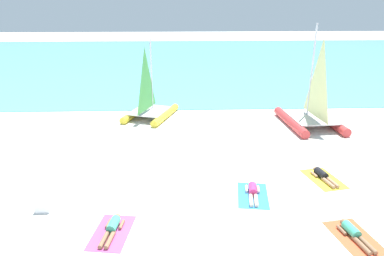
{
  "coord_description": "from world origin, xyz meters",
  "views": [
    {
      "loc": [
        -0.63,
        -10.36,
        6.91
      ],
      "look_at": [
        0.0,
        5.55,
        1.2
      ],
      "focal_mm": 34.11,
      "sensor_mm": 36.0,
      "label": 1
    }
  ],
  "objects_px": {
    "sailboat_red": "(312,112)",
    "towel_center_right": "(355,238)",
    "cooler_box": "(43,206)",
    "sunbather_rightmost": "(323,175)",
    "sunbather_leftmost": "(112,228)",
    "sunbather_center_right": "(354,233)",
    "towel_leftmost": "(112,232)",
    "towel_rightmost": "(324,179)",
    "sailboat_yellow": "(150,106)",
    "towel_center_left": "(253,195)",
    "sunbather_center_left": "(253,191)"
  },
  "relations": [
    {
      "from": "towel_center_right",
      "to": "cooler_box",
      "type": "xyz_separation_m",
      "value": [
        -9.98,
        1.89,
        0.17
      ]
    },
    {
      "from": "sunbather_center_right",
      "to": "towel_rightmost",
      "type": "xyz_separation_m",
      "value": [
        0.52,
        3.74,
        -0.13
      ]
    },
    {
      "from": "towel_rightmost",
      "to": "towel_center_left",
      "type": "bearing_deg",
      "value": -159.43
    },
    {
      "from": "sunbather_center_left",
      "to": "towel_center_right",
      "type": "height_order",
      "value": "sunbather_center_left"
    },
    {
      "from": "towel_leftmost",
      "to": "sailboat_yellow",
      "type": "bearing_deg",
      "value": 88.07
    },
    {
      "from": "towel_center_left",
      "to": "towel_rightmost",
      "type": "relative_size",
      "value": 1.0
    },
    {
      "from": "towel_rightmost",
      "to": "cooler_box",
      "type": "distance_m",
      "value": 10.66
    },
    {
      "from": "towel_center_left",
      "to": "towel_rightmost",
      "type": "distance_m",
      "value": 3.32
    },
    {
      "from": "towel_center_left",
      "to": "sunbather_rightmost",
      "type": "height_order",
      "value": "sunbather_rightmost"
    },
    {
      "from": "sunbather_center_right",
      "to": "sunbather_rightmost",
      "type": "bearing_deg",
      "value": 73.04
    },
    {
      "from": "sunbather_leftmost",
      "to": "sunbather_center_left",
      "type": "bearing_deg",
      "value": 31.23
    },
    {
      "from": "sailboat_yellow",
      "to": "sunbather_leftmost",
      "type": "bearing_deg",
      "value": -72.71
    },
    {
      "from": "sailboat_red",
      "to": "sunbather_center_left",
      "type": "height_order",
      "value": "sailboat_red"
    },
    {
      "from": "sunbather_center_left",
      "to": "sunbather_center_right",
      "type": "relative_size",
      "value": 1.0
    },
    {
      "from": "sailboat_yellow",
      "to": "sunbather_leftmost",
      "type": "distance_m",
      "value": 11.56
    },
    {
      "from": "sunbather_leftmost",
      "to": "towel_rightmost",
      "type": "distance_m",
      "value": 8.56
    },
    {
      "from": "sunbather_leftmost",
      "to": "sunbather_center_right",
      "type": "height_order",
      "value": "same"
    },
    {
      "from": "towel_leftmost",
      "to": "sunbather_rightmost",
      "type": "distance_m",
      "value": 8.6
    },
    {
      "from": "towel_leftmost",
      "to": "towel_rightmost",
      "type": "bearing_deg",
      "value": 22.2
    },
    {
      "from": "sailboat_red",
      "to": "sunbather_center_left",
      "type": "bearing_deg",
      "value": -126.52
    },
    {
      "from": "sailboat_red",
      "to": "towel_center_right",
      "type": "xyz_separation_m",
      "value": [
        -2.2,
        -10.25,
        -0.83
      ]
    },
    {
      "from": "sailboat_red",
      "to": "cooler_box",
      "type": "bearing_deg",
      "value": -149.62
    },
    {
      "from": "cooler_box",
      "to": "towel_center_right",
      "type": "bearing_deg",
      "value": -10.74
    },
    {
      "from": "towel_center_right",
      "to": "towel_rightmost",
      "type": "distance_m",
      "value": 3.84
    },
    {
      "from": "towel_leftmost",
      "to": "towel_rightmost",
      "type": "xyz_separation_m",
      "value": [
        7.95,
        3.25,
        0.0
      ]
    },
    {
      "from": "sunbather_leftmost",
      "to": "sunbather_center_right",
      "type": "relative_size",
      "value": 1.0
    },
    {
      "from": "towel_center_right",
      "to": "cooler_box",
      "type": "height_order",
      "value": "cooler_box"
    },
    {
      "from": "towel_center_left",
      "to": "cooler_box",
      "type": "distance_m",
      "value": 7.42
    },
    {
      "from": "towel_center_left",
      "to": "sunbather_center_left",
      "type": "height_order",
      "value": "sunbather_center_left"
    },
    {
      "from": "sailboat_yellow",
      "to": "sunbather_center_left",
      "type": "bearing_deg",
      "value": -45.57
    },
    {
      "from": "sunbather_leftmost",
      "to": "cooler_box",
      "type": "relative_size",
      "value": 3.13
    },
    {
      "from": "towel_center_right",
      "to": "sunbather_rightmost",
      "type": "relative_size",
      "value": 1.22
    },
    {
      "from": "sunbather_rightmost",
      "to": "cooler_box",
      "type": "bearing_deg",
      "value": 179.15
    },
    {
      "from": "towel_leftmost",
      "to": "towel_center_left",
      "type": "height_order",
      "value": "same"
    },
    {
      "from": "sailboat_red",
      "to": "sunbather_center_right",
      "type": "height_order",
      "value": "sailboat_red"
    },
    {
      "from": "towel_rightmost",
      "to": "towel_center_right",
      "type": "bearing_deg",
      "value": -97.56
    },
    {
      "from": "towel_center_right",
      "to": "sunbather_rightmost",
      "type": "xyz_separation_m",
      "value": [
        0.49,
        3.88,
        0.13
      ]
    },
    {
      "from": "sunbather_leftmost",
      "to": "cooler_box",
      "type": "xyz_separation_m",
      "value": [
        -2.54,
        1.26,
        0.05
      ]
    },
    {
      "from": "sailboat_red",
      "to": "towel_rightmost",
      "type": "distance_m",
      "value": 6.71
    },
    {
      "from": "towel_leftmost",
      "to": "sunbather_center_left",
      "type": "xyz_separation_m",
      "value": [
        4.85,
        2.14,
        0.13
      ]
    },
    {
      "from": "sailboat_yellow",
      "to": "cooler_box",
      "type": "distance_m",
      "value": 10.7
    },
    {
      "from": "towel_center_left",
      "to": "towel_rightmost",
      "type": "height_order",
      "value": "same"
    },
    {
      "from": "sunbather_rightmost",
      "to": "towel_center_right",
      "type": "bearing_deg",
      "value": -108.81
    },
    {
      "from": "towel_leftmost",
      "to": "sunbather_center_left",
      "type": "relative_size",
      "value": 1.21
    },
    {
      "from": "towel_leftmost",
      "to": "towel_rightmost",
      "type": "distance_m",
      "value": 8.59
    },
    {
      "from": "sailboat_yellow",
      "to": "cooler_box",
      "type": "xyz_separation_m",
      "value": [
        -2.93,
        -10.28,
        -0.54
      ]
    },
    {
      "from": "sunbather_center_left",
      "to": "towel_rightmost",
      "type": "relative_size",
      "value": 0.82
    },
    {
      "from": "towel_center_right",
      "to": "sunbather_rightmost",
      "type": "height_order",
      "value": "sunbather_rightmost"
    },
    {
      "from": "sunbather_leftmost",
      "to": "towel_center_right",
      "type": "relative_size",
      "value": 0.82
    },
    {
      "from": "sailboat_yellow",
      "to": "towel_rightmost",
      "type": "relative_size",
      "value": 2.53
    }
  ]
}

